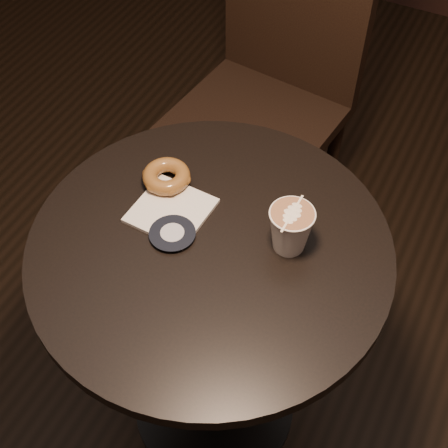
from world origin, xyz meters
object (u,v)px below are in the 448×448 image
Objects in this scene: doughnut at (166,176)px; latte_cup at (290,230)px; cafe_table at (211,300)px; pastry_bag at (171,210)px; chair at (275,68)px.

latte_cup is at bearing -6.37° from doughnut.
cafe_table is 5.31× the size of pastry_bag.
pastry_bag is at bearing 161.13° from cafe_table.
latte_cup is (0.13, 0.06, 0.25)m from cafe_table.
doughnut reaches higher than cafe_table.
cafe_table is 7.67× the size of doughnut.
chair is (-0.18, 0.73, 0.06)m from cafe_table.
cafe_table is at bearing -69.76° from chair.
latte_cup reaches higher than cafe_table.
doughnut reaches higher than pastry_bag.
pastry_bag is at bearing -173.16° from latte_cup.
doughnut is at bearing 128.99° from pastry_bag.
chair reaches higher than doughnut.
chair reaches higher than latte_cup.
chair is 0.71m from pastry_bag.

